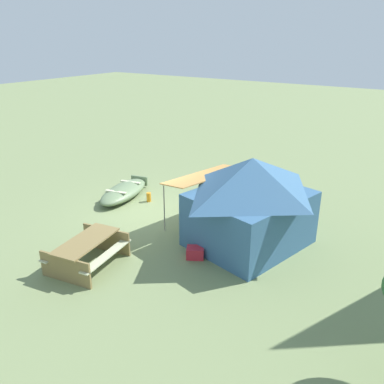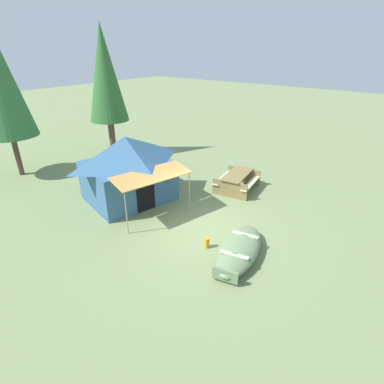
{
  "view_description": "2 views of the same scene",
  "coord_description": "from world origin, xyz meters",
  "views": [
    {
      "loc": [
        9.71,
        8.11,
        5.76
      ],
      "look_at": [
        -0.71,
        1.16,
        0.8
      ],
      "focal_mm": 37.34,
      "sensor_mm": 36.0,
      "label": 1
    },
    {
      "loc": [
        -7.28,
        -5.27,
        5.78
      ],
      "look_at": [
        0.21,
        0.55,
        1.19
      ],
      "focal_mm": 28.75,
      "sensor_mm": 36.0,
      "label": 2
    }
  ],
  "objects": [
    {
      "name": "beached_rowboat",
      "position": [
        -0.51,
        -1.8,
        0.25
      ],
      "size": [
        2.93,
        1.69,
        0.48
      ],
      "color": "#677E58",
      "rests_on": "ground_plane"
    },
    {
      "name": "fuel_can",
      "position": [
        -0.71,
        -0.76,
        0.17
      ],
      "size": [
        0.23,
        0.23,
        0.34
      ],
      "primitive_type": "cylinder",
      "rotation": [
        0.0,
        0.0,
        1.03
      ],
      "color": "orange",
      "rests_on": "ground_plane"
    },
    {
      "name": "pine_tree_back_right",
      "position": [
        3.33,
        8.66,
        4.36
      ],
      "size": [
        2.07,
        2.07,
        6.82
      ],
      "color": "brown",
      "rests_on": "ground_plane"
    },
    {
      "name": "canvas_cabin_tent",
      "position": [
        0.11,
        3.7,
        1.36
      ],
      "size": [
        3.94,
        4.42,
        2.63
      ],
      "color": "#366088",
      "rests_on": "ground_plane"
    },
    {
      "name": "picnic_table",
      "position": [
        3.58,
        0.68,
        0.48
      ],
      "size": [
        2.13,
        1.81,
        0.75
      ],
      "color": "olive",
      "rests_on": "ground_plane"
    },
    {
      "name": "cooler_box",
      "position": [
        1.67,
        2.86,
        0.16
      ],
      "size": [
        0.55,
        0.59,
        0.31
      ],
      "primitive_type": "cube",
      "rotation": [
        0.0,
        0.0,
        2.07
      ],
      "color": "#BA2432",
      "rests_on": "ground_plane"
    },
    {
      "name": "ground_plane",
      "position": [
        0.0,
        0.0,
        0.0
      ],
      "size": [
        80.0,
        80.0,
        0.0
      ],
      "primitive_type": "plane",
      "color": "#758556"
    }
  ]
}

